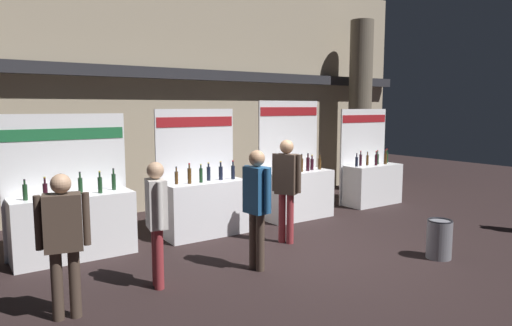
% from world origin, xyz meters
% --- Properties ---
extents(ground_plane, '(27.37, 27.37, 0.00)m').
position_xyz_m(ground_plane, '(0.00, 0.00, 0.00)').
color(ground_plane, black).
extents(hall_colonnade, '(13.68, 1.35, 5.58)m').
position_xyz_m(hall_colonnade, '(0.00, 4.42, 2.73)').
color(hall_colonnade, tan).
rests_on(hall_colonnade, ground_plane).
extents(exhibitor_booth_0, '(1.88, 0.66, 2.23)m').
position_xyz_m(exhibitor_booth_0, '(-3.13, 2.04, 0.59)').
color(exhibitor_booth_0, white).
rests_on(exhibitor_booth_0, ground_plane).
extents(exhibitor_booth_1, '(1.59, 0.66, 2.30)m').
position_xyz_m(exhibitor_booth_1, '(-0.85, 2.01, 0.60)').
color(exhibitor_booth_1, white).
rests_on(exhibitor_booth_1, ground_plane).
extents(exhibitor_booth_2, '(1.56, 0.66, 2.47)m').
position_xyz_m(exhibitor_booth_2, '(1.39, 2.06, 0.62)').
color(exhibitor_booth_2, white).
rests_on(exhibitor_booth_2, ground_plane).
extents(exhibitor_booth_3, '(1.52, 0.66, 2.29)m').
position_xyz_m(exhibitor_booth_3, '(3.76, 2.11, 0.58)').
color(exhibitor_booth_3, white).
rests_on(exhibitor_booth_3, ground_plane).
extents(trash_bin, '(0.38, 0.38, 0.61)m').
position_xyz_m(trash_bin, '(1.52, -1.23, 0.30)').
color(trash_bin, slate).
rests_on(trash_bin, ground_plane).
extents(visitor_0, '(0.29, 0.50, 1.65)m').
position_xyz_m(visitor_0, '(-2.52, 0.17, 0.97)').
color(visitor_0, maroon).
rests_on(visitor_0, ground_plane).
extents(visitor_2, '(0.55, 0.33, 1.63)m').
position_xyz_m(visitor_2, '(-3.71, -0.11, 0.97)').
color(visitor_2, '#47382D').
rests_on(visitor_2, ground_plane).
extents(visitor_3, '(0.29, 0.50, 1.73)m').
position_xyz_m(visitor_3, '(-1.09, -0.03, 1.03)').
color(visitor_3, '#47382D').
rests_on(visitor_3, ground_plane).
extents(visitor_4, '(0.37, 0.47, 1.79)m').
position_xyz_m(visitor_4, '(0.07, 0.76, 1.07)').
color(visitor_4, maroon).
rests_on(visitor_4, ground_plane).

